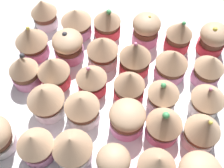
{
  "coord_description": "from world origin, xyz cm",
  "views": [
    {
      "loc": [
        -5.98,
        28.64,
        51.14
      ],
      "look_at": [
        0.0,
        0.0,
        4.2
      ],
      "focal_mm": 47.86,
      "sensor_mm": 36.0,
      "label": 1
    }
  ],
  "objects_px": {
    "cupcake_24": "(157,166)",
    "cupcake_4": "(76,21)",
    "cupcake_0": "(213,39)",
    "cupcake_25": "(113,162)",
    "cupcake_3": "(107,22)",
    "cupcake_22": "(46,100)",
    "cupcake_6": "(209,68)",
    "cupcake_2": "(146,29)",
    "cupcake_26": "(72,147)",
    "cupcake_7": "(172,63)",
    "cupcake_10": "(68,46)",
    "cupcake_11": "(31,40)",
    "cupcake_20": "(127,118)",
    "cupcake_21": "(82,108)",
    "cupcake_1": "(179,35)",
    "cupcake_8": "(135,57)",
    "cupcake_13": "(163,94)",
    "cupcake_12": "(208,101)",
    "cupcake_17": "(24,70)",
    "cupcake_15": "(92,78)",
    "cupcake_5": "(44,12)",
    "cupcake_16": "(54,69)",
    "cupcake_27": "(35,145)",
    "cupcake_18": "(203,130)",
    "cupcake_19": "(164,124)",
    "baking_tray": "(112,94)",
    "cupcake_9": "(103,50)",
    "cupcake_14": "(129,85)"
  },
  "relations": [
    {
      "from": "cupcake_8",
      "to": "cupcake_16",
      "type": "distance_m",
      "value": 0.16
    },
    {
      "from": "cupcake_2",
      "to": "cupcake_26",
      "type": "bearing_deg",
      "value": 74.1
    },
    {
      "from": "cupcake_1",
      "to": "cupcake_17",
      "type": "xyz_separation_m",
      "value": [
        0.28,
        0.14,
        -0.0
      ]
    },
    {
      "from": "cupcake_1",
      "to": "cupcake_25",
      "type": "distance_m",
      "value": 0.29
    },
    {
      "from": "cupcake_1",
      "to": "cupcake_7",
      "type": "height_order",
      "value": "cupcake_1"
    },
    {
      "from": "cupcake_6",
      "to": "cupcake_0",
      "type": "bearing_deg",
      "value": -94.61
    },
    {
      "from": "cupcake_11",
      "to": "cupcake_25",
      "type": "xyz_separation_m",
      "value": [
        -0.21,
        0.21,
        -0.01
      ]
    },
    {
      "from": "cupcake_14",
      "to": "cupcake_22",
      "type": "distance_m",
      "value": 0.15
    },
    {
      "from": "cupcake_8",
      "to": "cupcake_9",
      "type": "xyz_separation_m",
      "value": [
        0.07,
        -0.01,
        -0.01
      ]
    },
    {
      "from": "cupcake_10",
      "to": "cupcake_20",
      "type": "height_order",
      "value": "cupcake_10"
    },
    {
      "from": "baking_tray",
      "to": "cupcake_7",
      "type": "height_order",
      "value": "cupcake_7"
    },
    {
      "from": "cupcake_4",
      "to": "cupcake_7",
      "type": "distance_m",
      "value": 0.22
    },
    {
      "from": "cupcake_26",
      "to": "cupcake_27",
      "type": "height_order",
      "value": "cupcake_26"
    },
    {
      "from": "cupcake_24",
      "to": "cupcake_4",
      "type": "bearing_deg",
      "value": -53.06
    },
    {
      "from": "cupcake_5",
      "to": "cupcake_11",
      "type": "bearing_deg",
      "value": 91.83
    },
    {
      "from": "cupcake_3",
      "to": "cupcake_25",
      "type": "relative_size",
      "value": 1.1
    },
    {
      "from": "baking_tray",
      "to": "cupcake_8",
      "type": "distance_m",
      "value": 0.08
    },
    {
      "from": "cupcake_0",
      "to": "cupcake_25",
      "type": "bearing_deg",
      "value": 63.21
    },
    {
      "from": "cupcake_19",
      "to": "cupcake_27",
      "type": "height_order",
      "value": "cupcake_19"
    },
    {
      "from": "cupcake_26",
      "to": "cupcake_19",
      "type": "bearing_deg",
      "value": -153.05
    },
    {
      "from": "cupcake_12",
      "to": "cupcake_24",
      "type": "distance_m",
      "value": 0.15
    },
    {
      "from": "cupcake_15",
      "to": "cupcake_12",
      "type": "bearing_deg",
      "value": 178.46
    },
    {
      "from": "cupcake_9",
      "to": "cupcake_18",
      "type": "relative_size",
      "value": 0.87
    },
    {
      "from": "cupcake_4",
      "to": "cupcake_13",
      "type": "xyz_separation_m",
      "value": [
        -0.2,
        0.14,
        0.0
      ]
    },
    {
      "from": "cupcake_18",
      "to": "cupcake_1",
      "type": "bearing_deg",
      "value": -74.17
    },
    {
      "from": "cupcake_16",
      "to": "cupcake_27",
      "type": "xyz_separation_m",
      "value": [
        -0.01,
        0.15,
        -0.0
      ]
    },
    {
      "from": "cupcake_11",
      "to": "cupcake_24",
      "type": "xyz_separation_m",
      "value": [
        -0.28,
        0.2,
        -0.0
      ]
    },
    {
      "from": "cupcake_20",
      "to": "cupcake_25",
      "type": "bearing_deg",
      "value": 84.51
    },
    {
      "from": "cupcake_7",
      "to": "cupcake_12",
      "type": "bearing_deg",
      "value": 135.41
    },
    {
      "from": "cupcake_3",
      "to": "cupcake_6",
      "type": "xyz_separation_m",
      "value": [
        -0.21,
        0.08,
        0.0
      ]
    },
    {
      "from": "cupcake_8",
      "to": "cupcake_22",
      "type": "distance_m",
      "value": 0.19
    },
    {
      "from": "cupcake_15",
      "to": "cupcake_17",
      "type": "distance_m",
      "value": 0.13
    },
    {
      "from": "cupcake_16",
      "to": "cupcake_22",
      "type": "height_order",
      "value": "cupcake_22"
    },
    {
      "from": "cupcake_19",
      "to": "cupcake_20",
      "type": "relative_size",
      "value": 1.29
    },
    {
      "from": "cupcake_1",
      "to": "cupcake_21",
      "type": "bearing_deg",
      "value": 52.99
    },
    {
      "from": "cupcake_1",
      "to": "cupcake_27",
      "type": "xyz_separation_m",
      "value": [
        0.21,
        0.28,
        -0.0
      ]
    },
    {
      "from": "cupcake_2",
      "to": "cupcake_16",
      "type": "height_order",
      "value": "cupcake_16"
    },
    {
      "from": "cupcake_5",
      "to": "cupcake_27",
      "type": "relative_size",
      "value": 0.95
    },
    {
      "from": "cupcake_2",
      "to": "cupcake_24",
      "type": "relative_size",
      "value": 0.96
    },
    {
      "from": "cupcake_3",
      "to": "cupcake_26",
      "type": "distance_m",
      "value": 0.28
    },
    {
      "from": "cupcake_3",
      "to": "cupcake_22",
      "type": "height_order",
      "value": "cupcake_22"
    },
    {
      "from": "cupcake_1",
      "to": "cupcake_15",
      "type": "bearing_deg",
      "value": 42.21
    },
    {
      "from": "cupcake_9",
      "to": "cupcake_20",
      "type": "bearing_deg",
      "value": 118.91
    },
    {
      "from": "cupcake_7",
      "to": "cupcake_10",
      "type": "distance_m",
      "value": 0.21
    },
    {
      "from": "baking_tray",
      "to": "cupcake_14",
      "type": "xyz_separation_m",
      "value": [
        -0.03,
        -0.0,
        0.04
      ]
    },
    {
      "from": "cupcake_1",
      "to": "cupcake_18",
      "type": "height_order",
      "value": "cupcake_18"
    },
    {
      "from": "cupcake_11",
      "to": "cupcake_18",
      "type": "bearing_deg",
      "value": 160.18
    },
    {
      "from": "cupcake_20",
      "to": "cupcake_21",
      "type": "bearing_deg",
      "value": -1.21
    },
    {
      "from": "cupcake_11",
      "to": "cupcake_16",
      "type": "height_order",
      "value": "cupcake_11"
    },
    {
      "from": "cupcake_4",
      "to": "cupcake_21",
      "type": "xyz_separation_m",
      "value": [
        -0.06,
        0.2,
        0.0
      ]
    }
  ]
}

